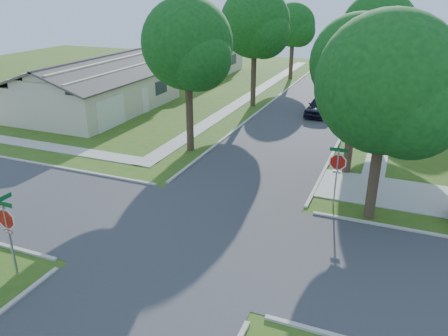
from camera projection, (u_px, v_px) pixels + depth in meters
name	position (u px, v px, depth m)	size (l,w,h in m)	color
ground	(197.00, 235.00, 17.64)	(100.00, 100.00, 0.00)	#345216
road_ns	(197.00, 235.00, 17.64)	(7.00, 100.00, 0.02)	#333335
sidewalk_ne	(389.00, 104.00, 37.79)	(1.20, 40.00, 0.04)	#9E9B91
sidewalk_nw	(256.00, 92.00, 42.05)	(1.20, 40.00, 0.04)	#9E9B91
driveway	(409.00, 195.00, 20.96)	(8.80, 3.60, 0.05)	#9E9B91
stop_sign_sw	(7.00, 222.00, 14.48)	(1.05, 0.80, 2.98)	gray
stop_sign_ne	(337.00, 165.00, 19.26)	(1.05, 0.80, 2.98)	gray
tree_e_near	(359.00, 67.00, 21.56)	(4.97, 4.80, 8.28)	#38281C
tree_e_mid	(379.00, 33.00, 31.61)	(5.59, 5.40, 9.21)	#38281C
tree_e_far	(388.00, 25.00, 42.86)	(5.17, 5.00, 8.72)	#38281C
tree_w_near	(188.00, 48.00, 24.66)	(5.38, 5.20, 8.97)	#38281C
tree_w_mid	(255.00, 26.00, 34.80)	(5.80, 5.60, 9.56)	#38281C
tree_w_far	(294.00, 27.00, 46.32)	(4.76, 4.60, 8.04)	#38281C
tree_ne_corner	(388.00, 90.00, 16.91)	(5.80, 5.60, 8.66)	#38281C
house_nw_near	(98.00, 91.00, 35.50)	(8.42, 13.60, 4.23)	#C3B89A
house_nw_far	(190.00, 62.00, 50.07)	(8.42, 13.60, 4.23)	#C3B89A
car_curb_east	(321.00, 106.00, 34.26)	(1.74, 4.32, 1.47)	black
car_curb_west	(338.00, 60.00, 56.33)	(2.12, 5.21, 1.51)	black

